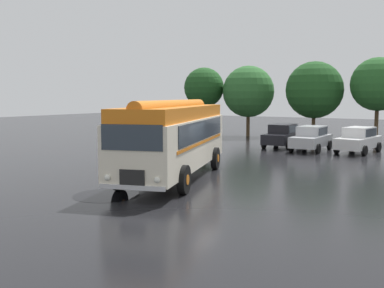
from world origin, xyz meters
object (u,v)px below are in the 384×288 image
object	(u,v)px
car_near_left	(282,136)
vintage_bus	(174,136)
car_mid_left	(311,138)
car_mid_right	(359,140)

from	to	relation	value
car_near_left	vintage_bus	bearing A→B (deg)	-88.64
car_near_left	car_mid_left	size ratio (longest dim) A/B	1.02
car_near_left	car_mid_right	world-z (taller)	same
vintage_bus	car_near_left	size ratio (longest dim) A/B	2.42
vintage_bus	car_mid_left	world-z (taller)	vintage_bus
car_mid_left	car_near_left	bearing A→B (deg)	158.48
vintage_bus	car_mid_right	size ratio (longest dim) A/B	2.35
vintage_bus	car_mid_right	distance (m)	14.80
vintage_bus	car_mid_right	bearing A→B (deg)	70.29
car_mid_left	car_mid_right	bearing A→B (deg)	11.91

